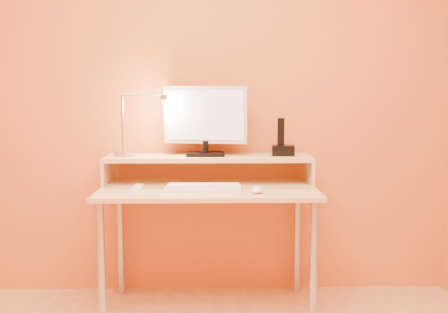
{
  "coord_description": "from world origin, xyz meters",
  "views": [
    {
      "loc": [
        0.04,
        -1.46,
        1.22
      ],
      "look_at": [
        0.09,
        1.13,
        0.9
      ],
      "focal_mm": 38.39,
      "sensor_mm": 36.0,
      "label": 1
    }
  ],
  "objects_px": {
    "remote_control": "(137,189)",
    "phone_dock": "(283,150)",
    "mouse": "(257,190)",
    "lamp_base": "(123,154)",
    "monitor_panel": "(206,115)",
    "keyboard": "(203,188)"
  },
  "relations": [
    {
      "from": "monitor_panel",
      "to": "keyboard",
      "type": "xyz_separation_m",
      "value": [
        -0.01,
        -0.25,
        -0.39
      ]
    },
    {
      "from": "lamp_base",
      "to": "remote_control",
      "type": "relative_size",
      "value": 0.57
    },
    {
      "from": "monitor_panel",
      "to": "phone_dock",
      "type": "distance_m",
      "value": 0.5
    },
    {
      "from": "keyboard",
      "to": "phone_dock",
      "type": "bearing_deg",
      "value": 28.39
    },
    {
      "from": "phone_dock",
      "to": "keyboard",
      "type": "relative_size",
      "value": 0.32
    },
    {
      "from": "monitor_panel",
      "to": "phone_dock",
      "type": "height_order",
      "value": "monitor_panel"
    },
    {
      "from": "monitor_panel",
      "to": "keyboard",
      "type": "height_order",
      "value": "monitor_panel"
    },
    {
      "from": "monitor_panel",
      "to": "mouse",
      "type": "height_order",
      "value": "monitor_panel"
    },
    {
      "from": "monitor_panel",
      "to": "phone_dock",
      "type": "bearing_deg",
      "value": 6.62
    },
    {
      "from": "lamp_base",
      "to": "phone_dock",
      "type": "distance_m",
      "value": 0.93
    },
    {
      "from": "phone_dock",
      "to": "remote_control",
      "type": "xyz_separation_m",
      "value": [
        -0.83,
        -0.24,
        -0.18
      ]
    },
    {
      "from": "monitor_panel",
      "to": "mouse",
      "type": "bearing_deg",
      "value": -42.32
    },
    {
      "from": "lamp_base",
      "to": "keyboard",
      "type": "bearing_deg",
      "value": -23.76
    },
    {
      "from": "lamp_base",
      "to": "keyboard",
      "type": "xyz_separation_m",
      "value": [
        0.47,
        -0.21,
        -0.16
      ]
    },
    {
      "from": "phone_dock",
      "to": "remote_control",
      "type": "distance_m",
      "value": 0.88
    },
    {
      "from": "lamp_base",
      "to": "mouse",
      "type": "distance_m",
      "value": 0.82
    },
    {
      "from": "lamp_base",
      "to": "keyboard",
      "type": "relative_size",
      "value": 0.25
    },
    {
      "from": "lamp_base",
      "to": "mouse",
      "type": "relative_size",
      "value": 0.95
    },
    {
      "from": "monitor_panel",
      "to": "remote_control",
      "type": "relative_size",
      "value": 2.78
    },
    {
      "from": "remote_control",
      "to": "phone_dock",
      "type": "bearing_deg",
      "value": 17.12
    },
    {
      "from": "monitor_panel",
      "to": "mouse",
      "type": "xyz_separation_m",
      "value": [
        0.28,
        -0.33,
        -0.38
      ]
    },
    {
      "from": "mouse",
      "to": "phone_dock",
      "type": "bearing_deg",
      "value": 68.91
    }
  ]
}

